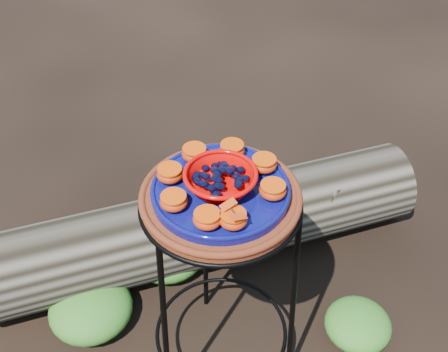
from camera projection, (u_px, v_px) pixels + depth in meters
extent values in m
cylinder|color=#52130E|center=(221.00, 199.00, 1.36)|extent=(0.39, 0.39, 0.03)
cylinder|color=#000B33|center=(221.00, 191.00, 1.34)|extent=(0.33, 0.33, 0.02)
ellipsoid|color=#B8270B|center=(233.00, 219.00, 1.23)|extent=(0.06, 0.06, 0.04)
ellipsoid|color=#B8270B|center=(273.00, 190.00, 1.30)|extent=(0.06, 0.06, 0.04)
ellipsoid|color=#B8270B|center=(264.00, 164.00, 1.37)|extent=(0.06, 0.06, 0.04)
ellipsoid|color=#B8270B|center=(232.00, 150.00, 1.41)|extent=(0.06, 0.06, 0.04)
ellipsoid|color=#B8270B|center=(194.00, 154.00, 1.40)|extent=(0.06, 0.06, 0.04)
ellipsoid|color=#B8270B|center=(170.00, 174.00, 1.34)|extent=(0.06, 0.06, 0.04)
ellipsoid|color=#B8270B|center=(174.00, 201.00, 1.27)|extent=(0.06, 0.06, 0.04)
ellipsoid|color=#B8270B|center=(207.00, 219.00, 1.23)|extent=(0.06, 0.06, 0.04)
ellipsoid|color=#297027|center=(91.00, 307.00, 1.89)|extent=(0.28, 0.28, 0.14)
ellipsoid|color=#297027|center=(358.00, 324.00, 1.86)|extent=(0.22, 0.22, 0.11)
ellipsoid|color=#297027|center=(167.00, 250.00, 2.08)|extent=(0.29, 0.29, 0.14)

